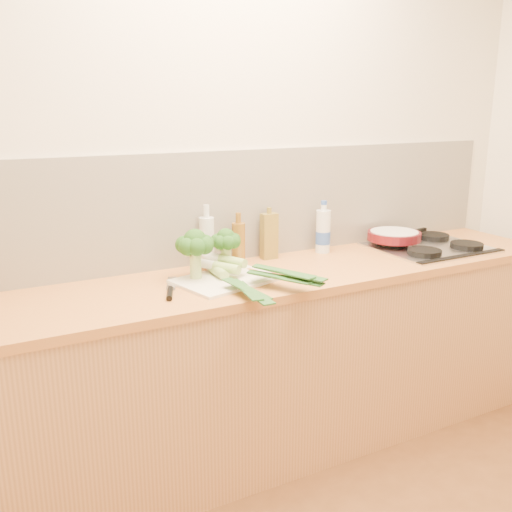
{
  "coord_description": "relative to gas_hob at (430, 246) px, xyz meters",
  "views": [
    {
      "loc": [
        -1.19,
        -0.99,
        1.66
      ],
      "look_at": [
        -0.09,
        1.1,
        1.02
      ],
      "focal_mm": 40.0,
      "sensor_mm": 36.0,
      "label": 1
    }
  ],
  "objects": [
    {
      "name": "leek_mid",
      "position": [
        -1.16,
        -0.07,
        0.04
      ],
      "size": [
        0.35,
        0.57,
        0.04
      ],
      "rotation": [
        0.0,
        0.0,
        0.52
      ],
      "color": "white",
      "rests_on": "chopping_board"
    },
    {
      "name": "oil_tin",
      "position": [
        -0.86,
        0.23,
        0.1
      ],
      "size": [
        0.08,
        0.05,
        0.26
      ],
      "color": "olive",
      "rests_on": "counter"
    },
    {
      "name": "amber_bottle",
      "position": [
        -1.04,
        0.21,
        0.09
      ],
      "size": [
        0.06,
        0.06,
        0.25
      ],
      "color": "brown",
      "rests_on": "counter"
    },
    {
      "name": "gas_hob",
      "position": [
        0.0,
        0.0,
        0.0
      ],
      "size": [
        0.58,
        0.5,
        0.04
      ],
      "color": "silver",
      "rests_on": "counter"
    },
    {
      "name": "room_shell",
      "position": [
        -1.02,
        0.29,
        0.26
      ],
      "size": [
        3.5,
        3.5,
        3.5
      ],
      "color": "beige",
      "rests_on": "ground"
    },
    {
      "name": "leek_back",
      "position": [
        -1.13,
        -0.04,
        0.06
      ],
      "size": [
        0.31,
        0.62,
        0.04
      ],
      "rotation": [
        0.0,
        0.0,
        0.43
      ],
      "color": "white",
      "rests_on": "chopping_board"
    },
    {
      "name": "glass_bottle",
      "position": [
        -1.19,
        0.24,
        0.11
      ],
      "size": [
        0.07,
        0.07,
        0.3
      ],
      "color": "silver",
      "rests_on": "counter"
    },
    {
      "name": "counter",
      "position": [
        -1.02,
        0.0,
        -0.46
      ],
      "size": [
        3.2,
        0.62,
        0.9
      ],
      "color": "#BA834D",
      "rests_on": "ground"
    },
    {
      "name": "broccoli_right",
      "position": [
        -1.16,
        0.1,
        0.13
      ],
      "size": [
        0.14,
        0.14,
        0.2
      ],
      "color": "#A1BE6F",
      "rests_on": "chopping_board"
    },
    {
      "name": "leek_front",
      "position": [
        -1.23,
        -0.05,
        0.02
      ],
      "size": [
        0.1,
        0.67,
        0.04
      ],
      "rotation": [
        0.0,
        0.0,
        -0.02
      ],
      "color": "white",
      "rests_on": "chopping_board"
    },
    {
      "name": "chefs_knife",
      "position": [
        -1.49,
        -0.06,
        -0.01
      ],
      "size": [
        0.15,
        0.31,
        0.02
      ],
      "rotation": [
        0.0,
        0.0,
        -0.38
      ],
      "color": "silver",
      "rests_on": "counter"
    },
    {
      "name": "chopping_board",
      "position": [
        -1.21,
        -0.01,
        -0.01
      ],
      "size": [
        0.48,
        0.4,
        0.01
      ],
      "primitive_type": "cube",
      "rotation": [
        0.0,
        0.0,
        0.25
      ],
      "color": "beige",
      "rests_on": "counter"
    },
    {
      "name": "skillet",
      "position": [
        -0.14,
        0.12,
        0.05
      ],
      "size": [
        0.42,
        0.29,
        0.05
      ],
      "rotation": [
        0.0,
        0.0,
        0.18
      ],
      "color": "#510D13",
      "rests_on": "gas_hob"
    },
    {
      "name": "water_bottle",
      "position": [
        -0.55,
        0.21,
        0.09
      ],
      "size": [
        0.08,
        0.08,
        0.25
      ],
      "color": "silver",
      "rests_on": "counter"
    },
    {
      "name": "broccoli_left",
      "position": [
        -1.33,
        0.05,
        0.15
      ],
      "size": [
        0.17,
        0.17,
        0.22
      ],
      "color": "#A1BE6F",
      "rests_on": "chopping_board"
    }
  ]
}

